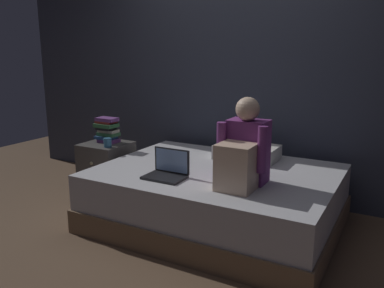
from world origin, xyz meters
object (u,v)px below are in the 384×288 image
Objects in this scene: book_stack at (107,130)px; bed at (216,198)px; nightstand at (107,170)px; laptop at (167,170)px; person_sitting at (243,152)px; pillow at (247,152)px; mug at (108,143)px.

bed is at bearing -6.55° from book_stack.
nightstand is 1.76× the size of laptop.
person_sitting reaches higher than nightstand.
nightstand is at bearing 175.61° from bed.
book_stack is (-1.32, 0.15, 0.44)m from bed.
bed is 0.66m from person_sitting.
nightstand is 0.41m from book_stack.
bed is at bearing -102.25° from pillow.
laptop is (-0.25, -0.37, 0.31)m from bed.
nightstand is 1.74m from person_sitting.
person_sitting is at bearing -36.82° from bed.
bed is at bearing 55.74° from laptop.
mug is (-0.92, 0.35, 0.05)m from laptop.
book_stack is at bearing 153.72° from laptop.
pillow is at bearing 108.83° from person_sitting.
person_sitting reaches higher than mug.
book_stack is (-0.02, 0.05, 0.41)m from nightstand.
bed is 1.22m from mug.
pillow is at bearing 77.75° from bed.
nightstand reaches higher than bed.
pillow is (-0.24, 0.70, -0.19)m from person_sitting.
pillow is 2.20× the size of book_stack.
book_stack is at bearing 108.43° from nightstand.
book_stack reaches higher than bed.
pillow is 1.35m from mug.
person_sitting is 1.53m from mug.
pillow is at bearing 66.85° from laptop.
nightstand is 1.47m from pillow.
bed is 7.85× the size of book_stack.
nightstand is at bearing -165.93° from pillow.
person_sitting is (1.64, -0.35, 0.47)m from nightstand.
person_sitting is 2.05× the size of laptop.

